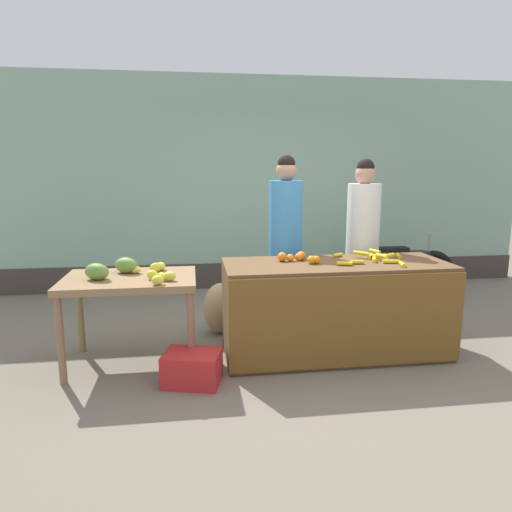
% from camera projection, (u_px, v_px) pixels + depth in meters
% --- Properties ---
extents(ground_plane, '(24.00, 24.00, 0.00)m').
position_uv_depth(ground_plane, '(297.00, 354.00, 4.27)').
color(ground_plane, '#756B5B').
extents(market_wall_back, '(7.94, 0.23, 2.94)m').
position_uv_depth(market_wall_back, '(257.00, 186.00, 6.54)').
color(market_wall_back, '#8CB299').
rests_on(market_wall_back, ground).
extents(fruit_stall_counter, '(2.03, 0.80, 0.86)m').
position_uv_depth(fruit_stall_counter, '(335.00, 308.00, 4.22)').
color(fruit_stall_counter, brown).
rests_on(fruit_stall_counter, ground).
extents(side_table_wooden, '(1.12, 0.77, 0.78)m').
position_uv_depth(side_table_wooden, '(130.00, 288.00, 3.94)').
color(side_table_wooden, olive).
rests_on(side_table_wooden, ground).
extents(banana_bunch_pile, '(0.74, 0.61, 0.07)m').
position_uv_depth(banana_bunch_pile, '(374.00, 257.00, 4.25)').
color(banana_bunch_pile, yellow).
rests_on(banana_bunch_pile, fruit_stall_counter).
extents(orange_pile, '(0.36, 0.27, 0.09)m').
position_uv_depth(orange_pile, '(299.00, 258.00, 4.18)').
color(orange_pile, orange).
rests_on(orange_pile, fruit_stall_counter).
extents(mango_papaya_pile, '(0.79, 0.65, 0.14)m').
position_uv_depth(mango_papaya_pile, '(125.00, 270.00, 3.92)').
color(mango_papaya_pile, gold).
rests_on(mango_papaya_pile, side_table_wooden).
extents(vendor_woman_blue_shirt, '(0.34, 0.34, 1.83)m').
position_uv_depth(vendor_woman_blue_shirt, '(285.00, 245.00, 4.71)').
color(vendor_woman_blue_shirt, '#33333D').
rests_on(vendor_woman_blue_shirt, ground).
extents(vendor_woman_white_shirt, '(0.34, 0.34, 1.79)m').
position_uv_depth(vendor_woman_white_shirt, '(362.00, 245.00, 4.80)').
color(vendor_woman_white_shirt, '#33333D').
rests_on(vendor_woman_white_shirt, ground).
extents(parked_motorcycle, '(1.60, 0.18, 0.88)m').
position_uv_depth(parked_motorcycle, '(397.00, 270.00, 5.92)').
color(parked_motorcycle, black).
rests_on(parked_motorcycle, ground).
extents(produce_crate, '(0.51, 0.42, 0.26)m').
position_uv_depth(produce_crate, '(192.00, 368.00, 3.66)').
color(produce_crate, red).
rests_on(produce_crate, ground).
extents(produce_sack, '(0.46, 0.43, 0.53)m').
position_uv_depth(produce_sack, '(220.00, 308.00, 4.76)').
color(produce_sack, tan).
rests_on(produce_sack, ground).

